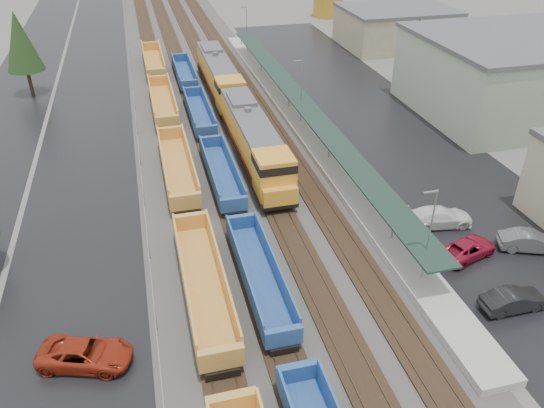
% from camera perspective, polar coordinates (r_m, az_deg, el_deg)
% --- Properties ---
extents(ballast_strip, '(20.00, 160.00, 0.08)m').
position_cam_1_polar(ballast_strip, '(71.52, -6.79, 10.68)').
color(ballast_strip, '#302D2B').
rests_on(ballast_strip, ground).
extents(trackbed, '(14.60, 160.00, 0.22)m').
position_cam_1_polar(trackbed, '(71.48, -6.79, 10.77)').
color(trackbed, black).
rests_on(trackbed, ground).
extents(west_parking_lot, '(10.00, 160.00, 0.02)m').
position_cam_1_polar(west_parking_lot, '(71.32, -18.92, 9.09)').
color(west_parking_lot, black).
rests_on(west_parking_lot, ground).
extents(west_road, '(9.00, 160.00, 0.02)m').
position_cam_1_polar(west_road, '(72.91, -26.76, 7.85)').
color(west_road, black).
rests_on(west_road, ground).
extents(east_commuter_lot, '(16.00, 100.00, 0.02)m').
position_cam_1_polar(east_commuter_lot, '(67.63, 10.86, 9.04)').
color(east_commuter_lot, black).
rests_on(east_commuter_lot, ground).
extents(station_platform, '(3.00, 80.00, 8.00)m').
position_cam_1_polar(station_platform, '(64.08, 3.07, 8.98)').
color(station_platform, '#9E9B93').
rests_on(station_platform, ground).
extents(chainlink_fence, '(0.08, 160.04, 2.02)m').
position_cam_1_polar(chainlink_fence, '(69.01, -14.61, 10.48)').
color(chainlink_fence, gray).
rests_on(chainlink_fence, ground).
extents(industrial_buildings, '(32.52, 75.30, 9.50)m').
position_cam_1_polar(industrial_buildings, '(72.87, 26.44, 11.54)').
color(industrial_buildings, tan).
rests_on(industrial_buildings, ground).
extents(tree_west_far, '(4.84, 4.84, 11.00)m').
position_cam_1_polar(tree_west_far, '(79.81, -25.47, 15.52)').
color(tree_west_far, '#332316').
rests_on(tree_west_far, ground).
extents(tree_east, '(4.40, 4.40, 10.00)m').
position_cam_1_polar(tree_east, '(76.34, 15.27, 16.26)').
color(tree_east, '#332316').
rests_on(tree_east, ground).
extents(locomotive_lead, '(3.35, 22.10, 5.00)m').
position_cam_1_polar(locomotive_lead, '(54.07, -1.89, 6.74)').
color(locomotive_lead, black).
rests_on(locomotive_lead, ground).
extents(locomotive_trail, '(3.35, 22.10, 5.00)m').
position_cam_1_polar(locomotive_trail, '(73.32, -5.64, 13.43)').
color(locomotive_trail, black).
rests_on(locomotive_trail, ground).
extents(well_string_yellow, '(2.80, 105.75, 2.48)m').
position_cam_1_polar(well_string_yellow, '(45.08, -8.99, -1.22)').
color(well_string_yellow, gold).
rests_on(well_string_yellow, ground).
extents(well_string_blue, '(2.46, 93.47, 2.18)m').
position_cam_1_polar(well_string_blue, '(44.69, -3.74, -1.35)').
color(well_string_blue, navy).
rests_on(well_string_blue, ground).
extents(storage_tank, '(6.27, 6.27, 6.27)m').
position_cam_1_polar(storage_tank, '(120.63, 6.09, 20.88)').
color(storage_tank, '#AE8222').
rests_on(storage_tank, ground).
extents(parked_car_west_c, '(4.24, 6.19, 1.57)m').
position_cam_1_polar(parked_car_west_c, '(35.28, -19.45, -14.98)').
color(parked_car_west_c, maroon).
rests_on(parked_car_west_c, ground).
extents(parked_car_east_a, '(1.62, 4.64, 1.53)m').
position_cam_1_polar(parked_car_east_a, '(40.40, 24.56, -9.40)').
color(parked_car_east_a, black).
rests_on(parked_car_east_a, ground).
extents(parked_car_east_b, '(3.67, 5.47, 1.39)m').
position_cam_1_polar(parked_car_east_b, '(44.28, 20.30, -4.53)').
color(parked_car_east_b, maroon).
rests_on(parked_car_east_b, ground).
extents(parked_car_east_c, '(3.05, 5.94, 1.65)m').
position_cam_1_polar(parked_car_east_c, '(47.26, 17.56, -1.34)').
color(parked_car_east_c, white).
rests_on(parked_car_east_c, ground).
extents(parked_car_east_e, '(3.31, 5.12, 1.59)m').
position_cam_1_polar(parked_car_east_e, '(46.90, 26.01, -3.64)').
color(parked_car_east_e, '#545658').
rests_on(parked_car_east_e, ground).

